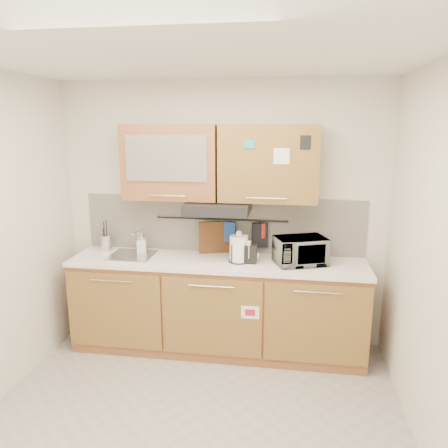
% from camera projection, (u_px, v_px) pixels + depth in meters
% --- Properties ---
extents(floor, '(3.20, 3.20, 0.00)m').
position_uv_depth(floor, '(191.00, 428.00, 3.21)').
color(floor, '#9E9993').
rests_on(floor, ground).
extents(ceiling, '(3.20, 3.20, 0.00)m').
position_uv_depth(ceiling, '(183.00, 54.00, 2.62)').
color(ceiling, white).
rests_on(ceiling, wall_back).
extents(wall_back, '(3.20, 0.00, 3.20)m').
position_uv_depth(wall_back, '(222.00, 214.00, 4.36)').
color(wall_back, silver).
rests_on(wall_back, ground).
extents(wall_right, '(0.00, 3.00, 3.00)m').
position_uv_depth(wall_right, '(441.00, 272.00, 2.68)').
color(wall_right, silver).
rests_on(wall_right, ground).
extents(base_cabinet, '(2.80, 0.64, 0.88)m').
position_uv_depth(base_cabinet, '(217.00, 310.00, 4.27)').
color(base_cabinet, '#995E36').
rests_on(base_cabinet, floor).
extents(countertop, '(2.82, 0.62, 0.04)m').
position_uv_depth(countertop, '(217.00, 262.00, 4.15)').
color(countertop, white).
rests_on(countertop, base_cabinet).
extents(backsplash, '(2.80, 0.02, 0.56)m').
position_uv_depth(backsplash, '(222.00, 224.00, 4.37)').
color(backsplash, silver).
rests_on(backsplash, countertop).
extents(upper_cabinets, '(1.82, 0.37, 0.70)m').
position_uv_depth(upper_cabinets, '(219.00, 163.00, 4.07)').
color(upper_cabinets, '#995E36').
rests_on(upper_cabinets, wall_back).
extents(range_hood, '(0.60, 0.46, 0.10)m').
position_uv_depth(range_hood, '(218.00, 207.00, 4.09)').
color(range_hood, black).
rests_on(range_hood, upper_cabinets).
extents(sink, '(0.42, 0.40, 0.26)m').
position_uv_depth(sink, '(132.00, 255.00, 4.29)').
color(sink, silver).
rests_on(sink, countertop).
extents(utensil_rail, '(1.30, 0.02, 0.02)m').
position_uv_depth(utensil_rail, '(221.00, 219.00, 4.32)').
color(utensil_rail, black).
rests_on(utensil_rail, backsplash).
extents(utensil_crock, '(0.13, 0.13, 0.32)m').
position_uv_depth(utensil_crock, '(106.00, 242.00, 4.46)').
color(utensil_crock, silver).
rests_on(utensil_crock, countertop).
extents(kettle, '(0.23, 0.23, 0.30)m').
position_uv_depth(kettle, '(239.00, 249.00, 4.07)').
color(kettle, white).
rests_on(kettle, countertop).
extents(toaster, '(0.24, 0.15, 0.18)m').
position_uv_depth(toaster, '(244.00, 253.00, 4.08)').
color(toaster, black).
rests_on(toaster, countertop).
extents(microwave, '(0.53, 0.45, 0.25)m').
position_uv_depth(microwave, '(300.00, 251.00, 4.01)').
color(microwave, '#999999').
rests_on(microwave, countertop).
extents(soap_bottle, '(0.11, 0.11, 0.20)m').
position_uv_depth(soap_bottle, '(142.00, 243.00, 4.38)').
color(soap_bottle, '#999999').
rests_on(soap_bottle, countertop).
extents(cutting_board, '(0.37, 0.15, 0.47)m').
position_uv_depth(cutting_board, '(218.00, 245.00, 4.37)').
color(cutting_board, brown).
rests_on(cutting_board, utensil_rail).
extents(oven_mitt, '(0.12, 0.07, 0.20)m').
position_uv_depth(oven_mitt, '(230.00, 232.00, 4.32)').
color(oven_mitt, '#204393').
rests_on(oven_mitt, utensil_rail).
extents(dark_pouch, '(0.16, 0.08, 0.24)m').
position_uv_depth(dark_pouch, '(260.00, 235.00, 4.28)').
color(dark_pouch, black).
rests_on(dark_pouch, utensil_rail).
extents(pot_holder, '(0.12, 0.06, 0.15)m').
position_uv_depth(pot_holder, '(259.00, 230.00, 4.27)').
color(pot_holder, red).
rests_on(pot_holder, utensil_rail).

